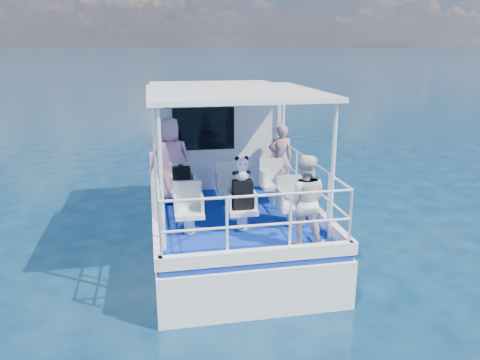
# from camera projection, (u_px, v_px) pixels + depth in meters

# --- Properties ---
(ground) EXTENTS (2000.00, 2000.00, 0.00)m
(ground) POSITION_uv_depth(u_px,v_px,m) (231.00, 251.00, 9.33)
(ground) COLOR #071F39
(ground) RESTS_ON ground
(hull) EXTENTS (3.00, 7.00, 1.60)m
(hull) POSITION_uv_depth(u_px,v_px,m) (223.00, 232.00, 10.27)
(hull) COLOR white
(hull) RESTS_ON ground
(deck) EXTENTS (2.90, 6.90, 0.10)m
(deck) POSITION_uv_depth(u_px,v_px,m) (223.00, 195.00, 10.04)
(deck) COLOR navy
(deck) RESTS_ON hull
(cabin) EXTENTS (2.85, 2.00, 2.20)m
(cabin) POSITION_uv_depth(u_px,v_px,m) (214.00, 132.00, 10.95)
(cabin) COLOR white
(cabin) RESTS_ON deck
(canopy) EXTENTS (3.00, 3.20, 0.08)m
(canopy) POSITION_uv_depth(u_px,v_px,m) (232.00, 92.00, 8.28)
(canopy) COLOR white
(canopy) RESTS_ON cabin
(canopy_posts) EXTENTS (2.77, 2.97, 2.20)m
(canopy_posts) POSITION_uv_depth(u_px,v_px,m) (233.00, 156.00, 8.54)
(canopy_posts) COLOR white
(canopy_posts) RESTS_ON deck
(railings) EXTENTS (2.84, 3.59, 1.00)m
(railings) POSITION_uv_depth(u_px,v_px,m) (236.00, 192.00, 8.40)
(railings) COLOR white
(railings) RESTS_ON deck
(seat_port_fwd) EXTENTS (0.48, 0.46, 0.38)m
(seat_port_fwd) POSITION_uv_depth(u_px,v_px,m) (183.00, 198.00, 9.05)
(seat_port_fwd) COLOR silver
(seat_port_fwd) RESTS_ON deck
(seat_center_fwd) EXTENTS (0.48, 0.46, 0.38)m
(seat_center_fwd) POSITION_uv_depth(u_px,v_px,m) (229.00, 196.00, 9.22)
(seat_center_fwd) COLOR silver
(seat_center_fwd) RESTS_ON deck
(seat_stbd_fwd) EXTENTS (0.48, 0.46, 0.38)m
(seat_stbd_fwd) POSITION_uv_depth(u_px,v_px,m) (273.00, 193.00, 9.38)
(seat_stbd_fwd) COLOR silver
(seat_stbd_fwd) RESTS_ON deck
(seat_port_aft) EXTENTS (0.48, 0.46, 0.38)m
(seat_port_aft) POSITION_uv_depth(u_px,v_px,m) (189.00, 222.00, 7.83)
(seat_port_aft) COLOR silver
(seat_port_aft) RESTS_ON deck
(seat_center_aft) EXTENTS (0.48, 0.46, 0.38)m
(seat_center_aft) POSITION_uv_depth(u_px,v_px,m) (242.00, 219.00, 7.99)
(seat_center_aft) COLOR silver
(seat_center_aft) RESTS_ON deck
(seat_stbd_aft) EXTENTS (0.48, 0.46, 0.38)m
(seat_stbd_aft) POSITION_uv_depth(u_px,v_px,m) (293.00, 215.00, 8.16)
(seat_stbd_aft) COLOR silver
(seat_stbd_aft) RESTS_ON deck
(passenger_port_fwd) EXTENTS (0.67, 0.51, 1.72)m
(passenger_port_fwd) POSITION_uv_depth(u_px,v_px,m) (170.00, 161.00, 9.19)
(passenger_port_fwd) COLOR pink
(passenger_port_fwd) RESTS_ON deck
(passenger_stbd_fwd) EXTENTS (0.55, 0.39, 1.44)m
(passenger_stbd_fwd) POSITION_uv_depth(u_px,v_px,m) (280.00, 158.00, 10.02)
(passenger_stbd_fwd) COLOR #C27D89
(passenger_stbd_fwd) RESTS_ON deck
(passenger_stbd_aft) EXTENTS (0.85, 0.75, 1.45)m
(passenger_stbd_aft) POSITION_uv_depth(u_px,v_px,m) (304.00, 201.00, 7.23)
(passenger_stbd_aft) COLOR silver
(passenger_stbd_aft) RESTS_ON deck
(backpack_port) EXTENTS (0.33, 0.19, 0.44)m
(backpack_port) POSITION_uv_depth(u_px,v_px,m) (181.00, 178.00, 8.92)
(backpack_port) COLOR black
(backpack_port) RESTS_ON seat_port_fwd
(backpack_center) EXTENTS (0.33, 0.19, 0.50)m
(backpack_center) POSITION_uv_depth(u_px,v_px,m) (242.00, 195.00, 7.85)
(backpack_center) COLOR black
(backpack_center) RESTS_ON seat_center_aft
(compact_camera) EXTENTS (0.09, 0.06, 0.06)m
(compact_camera) POSITION_uv_depth(u_px,v_px,m) (181.00, 166.00, 8.84)
(compact_camera) COLOR black
(compact_camera) RESTS_ON backpack_port
(panda) EXTENTS (0.27, 0.22, 0.41)m
(panda) POSITION_uv_depth(u_px,v_px,m) (242.00, 168.00, 7.72)
(panda) COLOR white
(panda) RESTS_ON backpack_center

